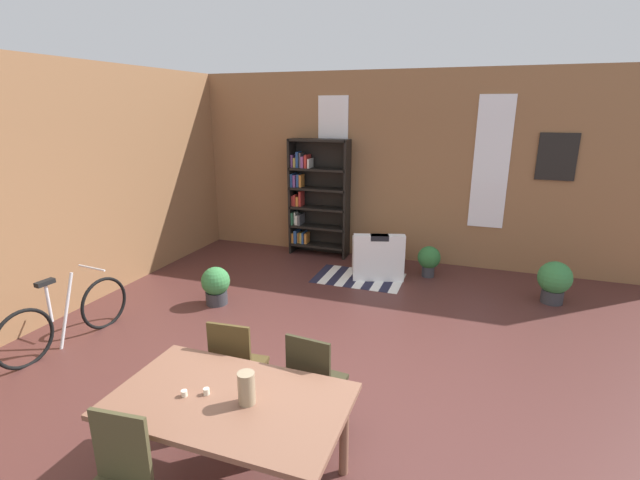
{
  "coord_description": "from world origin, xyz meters",
  "views": [
    {
      "loc": [
        1.2,
        -3.59,
        2.66
      ],
      "look_at": [
        -0.57,
        1.37,
        1.11
      ],
      "focal_mm": 25.38,
      "sensor_mm": 36.0,
      "label": 1
    }
  ],
  "objects_px": {
    "vase_on_table": "(246,388)",
    "potted_plant_window": "(554,280)",
    "dining_chair_far_right": "(314,381)",
    "bicycle_second": "(67,318)",
    "potted_plant_by_shelf": "(216,284)",
    "dining_chair_far_left": "(236,365)",
    "potted_plant_corner": "(429,259)",
    "dining_table": "(230,409)",
    "armchair_white": "(377,258)",
    "bookshelf_tall": "(315,198)"
  },
  "relations": [
    {
      "from": "dining_chair_far_right",
      "to": "dining_chair_far_left",
      "type": "distance_m",
      "value": 0.72
    },
    {
      "from": "dining_chair_far_left",
      "to": "dining_chair_far_right",
      "type": "bearing_deg",
      "value": 0.01
    },
    {
      "from": "dining_chair_far_right",
      "to": "potted_plant_by_shelf",
      "type": "height_order",
      "value": "dining_chair_far_right"
    },
    {
      "from": "vase_on_table",
      "to": "dining_chair_far_right",
      "type": "bearing_deg",
      "value": 72.71
    },
    {
      "from": "vase_on_table",
      "to": "potted_plant_by_shelf",
      "type": "relative_size",
      "value": 0.43
    },
    {
      "from": "potted_plant_window",
      "to": "potted_plant_corner",
      "type": "bearing_deg",
      "value": 165.38
    },
    {
      "from": "dining_chair_far_right",
      "to": "potted_plant_window",
      "type": "bearing_deg",
      "value": 58.5
    },
    {
      "from": "potted_plant_window",
      "to": "dining_chair_far_left",
      "type": "bearing_deg",
      "value": -129.04
    },
    {
      "from": "bicycle_second",
      "to": "dining_table",
      "type": "bearing_deg",
      "value": -22.39
    },
    {
      "from": "dining_chair_far_right",
      "to": "potted_plant_by_shelf",
      "type": "xyz_separation_m",
      "value": [
        -2.21,
        2.02,
        -0.23
      ]
    },
    {
      "from": "dining_chair_far_right",
      "to": "armchair_white",
      "type": "height_order",
      "value": "dining_chair_far_right"
    },
    {
      "from": "vase_on_table",
      "to": "dining_chair_far_right",
      "type": "height_order",
      "value": "vase_on_table"
    },
    {
      "from": "dining_chair_far_left",
      "to": "bicycle_second",
      "type": "relative_size",
      "value": 0.57
    },
    {
      "from": "potted_plant_by_shelf",
      "to": "dining_chair_far_left",
      "type": "bearing_deg",
      "value": -53.56
    },
    {
      "from": "dining_chair_far_right",
      "to": "potted_plant_window",
      "type": "xyz_separation_m",
      "value": [
        2.23,
        3.65,
        -0.18
      ]
    },
    {
      "from": "vase_on_table",
      "to": "dining_chair_far_left",
      "type": "bearing_deg",
      "value": 125.33
    },
    {
      "from": "armchair_white",
      "to": "vase_on_table",
      "type": "bearing_deg",
      "value": -88.37
    },
    {
      "from": "dining_table",
      "to": "potted_plant_corner",
      "type": "bearing_deg",
      "value": 80.34
    },
    {
      "from": "dining_chair_far_left",
      "to": "bookshelf_tall",
      "type": "bearing_deg",
      "value": 101.89
    },
    {
      "from": "armchair_white",
      "to": "potted_plant_window",
      "type": "height_order",
      "value": "armchair_white"
    },
    {
      "from": "dining_table",
      "to": "bookshelf_tall",
      "type": "distance_m",
      "value": 5.51
    },
    {
      "from": "dining_table",
      "to": "dining_chair_far_left",
      "type": "xyz_separation_m",
      "value": [
        -0.36,
        0.71,
        -0.14
      ]
    },
    {
      "from": "bicycle_second",
      "to": "potted_plant_corner",
      "type": "relative_size",
      "value": 3.27
    },
    {
      "from": "bicycle_second",
      "to": "potted_plant_window",
      "type": "xyz_separation_m",
      "value": [
        5.45,
        3.18,
        0.0
      ]
    },
    {
      "from": "vase_on_table",
      "to": "potted_plant_window",
      "type": "bearing_deg",
      "value": 60.58
    },
    {
      "from": "dining_table",
      "to": "potted_plant_corner",
      "type": "relative_size",
      "value": 3.22
    },
    {
      "from": "vase_on_table",
      "to": "potted_plant_window",
      "type": "distance_m",
      "value": 5.03
    },
    {
      "from": "dining_chair_far_right",
      "to": "potted_plant_corner",
      "type": "relative_size",
      "value": 1.87
    },
    {
      "from": "dining_table",
      "to": "vase_on_table",
      "type": "distance_m",
      "value": 0.24
    },
    {
      "from": "vase_on_table",
      "to": "armchair_white",
      "type": "distance_m",
      "value": 4.67
    },
    {
      "from": "vase_on_table",
      "to": "potted_plant_window",
      "type": "relative_size",
      "value": 0.38
    },
    {
      "from": "dining_chair_far_right",
      "to": "vase_on_table",
      "type": "bearing_deg",
      "value": -107.29
    },
    {
      "from": "bookshelf_tall",
      "to": "bicycle_second",
      "type": "distance_m",
      "value": 4.48
    },
    {
      "from": "dining_table",
      "to": "bicycle_second",
      "type": "bearing_deg",
      "value": 157.61
    },
    {
      "from": "dining_table",
      "to": "potted_plant_by_shelf",
      "type": "xyz_separation_m",
      "value": [
        -1.85,
        2.73,
        -0.37
      ]
    },
    {
      "from": "dining_table",
      "to": "armchair_white",
      "type": "height_order",
      "value": "armchair_white"
    },
    {
      "from": "bicycle_second",
      "to": "potted_plant_by_shelf",
      "type": "xyz_separation_m",
      "value": [
        1.0,
        1.55,
        -0.04
      ]
    },
    {
      "from": "vase_on_table",
      "to": "potted_plant_corner",
      "type": "relative_size",
      "value": 0.45
    },
    {
      "from": "armchair_white",
      "to": "bicycle_second",
      "type": "distance_m",
      "value": 4.49
    },
    {
      "from": "dining_table",
      "to": "potted_plant_by_shelf",
      "type": "relative_size",
      "value": 3.04
    },
    {
      "from": "vase_on_table",
      "to": "bicycle_second",
      "type": "distance_m",
      "value": 3.25
    },
    {
      "from": "potted_plant_window",
      "to": "vase_on_table",
      "type": "bearing_deg",
      "value": -119.42
    },
    {
      "from": "bicycle_second",
      "to": "potted_plant_by_shelf",
      "type": "height_order",
      "value": "bicycle_second"
    },
    {
      "from": "vase_on_table",
      "to": "armchair_white",
      "type": "xyz_separation_m",
      "value": [
        -0.13,
        4.63,
        -0.58
      ]
    },
    {
      "from": "vase_on_table",
      "to": "potted_plant_window",
      "type": "height_order",
      "value": "vase_on_table"
    },
    {
      "from": "dining_chair_far_right",
      "to": "bookshelf_tall",
      "type": "xyz_separation_m",
      "value": [
        -1.7,
        4.62,
        0.56
      ]
    },
    {
      "from": "bookshelf_tall",
      "to": "armchair_white",
      "type": "height_order",
      "value": "bookshelf_tall"
    },
    {
      "from": "dining_chair_far_right",
      "to": "armchair_white",
      "type": "distance_m",
      "value": 3.95
    },
    {
      "from": "bookshelf_tall",
      "to": "potted_plant_corner",
      "type": "distance_m",
      "value": 2.35
    },
    {
      "from": "dining_chair_far_right",
      "to": "dining_table",
      "type": "bearing_deg",
      "value": -117.0
    }
  ]
}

